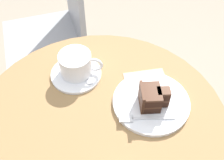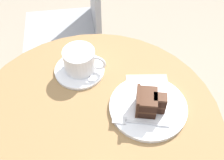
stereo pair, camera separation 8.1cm
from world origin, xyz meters
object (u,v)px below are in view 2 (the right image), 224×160
cake_slice (148,102)px  fork (133,122)px  coffee_cup (80,60)px  cake_plate (148,107)px  cafe_chair (78,14)px  teaspoon (91,73)px  napkin (148,93)px  saucer (80,70)px

cake_slice → fork: bearing=-119.6°
coffee_cup → cake_plate: coffee_cup is taller
fork → cafe_chair: size_ratio=0.16×
teaspoon → cake_plate: size_ratio=0.42×
cake_plate → napkin: (-0.01, 0.05, -0.00)m
teaspoon → cake_slice: 0.21m
coffee_cup → cafe_chair: bearing=110.2°
cake_plate → cafe_chair: bearing=124.7°
napkin → coffee_cup: bearing=168.8°
cake_plate → fork: bearing=-116.5°
coffee_cup → teaspoon: 0.05m
teaspoon → cafe_chair: cafe_chair is taller
napkin → cafe_chair: bearing=126.9°
saucer → cafe_chair: 0.56m
fork → cafe_chair: 0.78m
saucer → cafe_chair: cafe_chair is taller
cake_plate → fork: (-0.03, -0.06, 0.01)m
saucer → coffee_cup: coffee_cup is taller
saucer → cake_slice: 0.25m
cake_plate → napkin: size_ratio=1.29×
coffee_cup → fork: size_ratio=0.87×
cake_slice → cafe_chair: cafe_chair is taller
napkin → fork: bearing=-102.0°
teaspoon → fork: (0.16, -0.14, 0.00)m
saucer → cafe_chair: (-0.18, 0.50, -0.18)m
coffee_cup → napkin: size_ratio=0.78×
napkin → cake_slice: bearing=-86.2°
saucer → coffee_cup: size_ratio=1.18×
coffee_cup → cake_slice: coffee_cup is taller
saucer → cake_slice: bearing=-24.3°
teaspoon → cake_slice: (0.19, -0.09, 0.03)m
cafe_chair → saucer: bearing=-1.5°
cake_slice → cafe_chair: 0.76m
fork → cafe_chair: bearing=-65.3°
coffee_cup → teaspoon: coffee_cup is taller
cake_plate → cake_slice: size_ratio=2.56×
fork → napkin: fork is taller
saucer → fork: (0.20, -0.16, 0.01)m
fork → napkin: bearing=-107.4°
teaspoon → cafe_chair: (-0.22, 0.51, -0.18)m
saucer → teaspoon: bearing=-14.9°
teaspoon → cafe_chair: 0.58m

